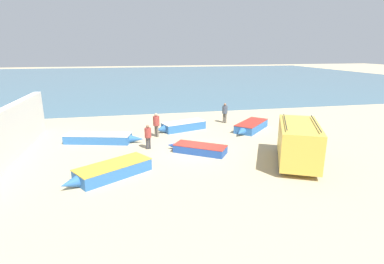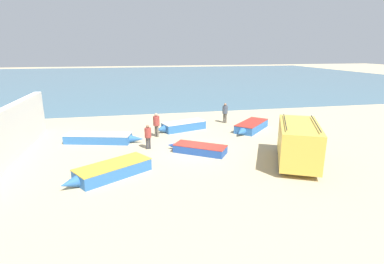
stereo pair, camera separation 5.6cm
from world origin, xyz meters
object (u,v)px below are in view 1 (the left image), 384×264
(fishing_rowboat_1, at_px, (101,138))
(fisherman_2, at_px, (225,111))
(parked_van, at_px, (298,142))
(fishing_rowboat_2, at_px, (251,126))
(fisherman_0, at_px, (156,123))
(fishing_rowboat_0, at_px, (182,126))
(fishing_rowboat_4, at_px, (111,171))
(fishing_rowboat_3, at_px, (198,149))
(fisherman_1, at_px, (148,135))

(fishing_rowboat_1, distance_m, fisherman_2, 10.97)
(parked_van, xyz_separation_m, fishing_rowboat_2, (0.29, 7.39, -0.96))
(fisherman_0, bearing_deg, fisherman_2, -13.29)
(fishing_rowboat_0, xyz_separation_m, fisherman_2, (4.15, 1.59, 0.73))
(parked_van, xyz_separation_m, fisherman_2, (-1.00, 10.21, -0.22))
(fishing_rowboat_4, bearing_deg, fisherman_0, -146.31)
(parked_van, bearing_deg, fishing_rowboat_2, 23.97)
(fishing_rowboat_1, relative_size, fisherman_2, 3.15)
(parked_van, bearing_deg, fishing_rowboat_0, 57.13)
(parked_van, distance_m, fishing_rowboat_0, 10.08)
(fishing_rowboat_1, height_order, fisherman_2, fisherman_2)
(fishing_rowboat_0, distance_m, fishing_rowboat_3, 5.60)
(fisherman_2, bearing_deg, fisherman_1, -14.45)
(fishing_rowboat_2, height_order, fisherman_1, fisherman_1)
(fishing_rowboat_0, height_order, fishing_rowboat_1, fishing_rowboat_0)
(parked_van, relative_size, fishing_rowboat_2, 1.32)
(fishing_rowboat_4, xyz_separation_m, fisherman_2, (9.37, 9.87, 0.74))
(fisherman_0, xyz_separation_m, fisherman_2, (6.35, 3.09, -0.02))
(fishing_rowboat_0, distance_m, fishing_rowboat_1, 6.50)
(fishing_rowboat_3, relative_size, fisherman_1, 2.30)
(fishing_rowboat_3, distance_m, fishing_rowboat_4, 5.92)
(fishing_rowboat_4, bearing_deg, fisherman_1, -150.91)
(fishing_rowboat_2, relative_size, fisherman_1, 2.40)
(parked_van, relative_size, fishing_rowboat_0, 1.21)
(fishing_rowboat_0, relative_size, fisherman_0, 2.37)
(fishing_rowboat_0, bearing_deg, fisherman_2, -177.74)
(fishing_rowboat_3, relative_size, fisherman_0, 2.07)
(fishing_rowboat_2, bearing_deg, fisherman_1, -26.11)
(fishing_rowboat_4, xyz_separation_m, fisherman_0, (3.03, 6.77, 0.76))
(fishing_rowboat_0, relative_size, fishing_rowboat_3, 1.15)
(fishing_rowboat_4, height_order, fisherman_0, fisherman_0)
(fishing_rowboat_1, distance_m, fisherman_0, 4.08)
(fishing_rowboat_4, distance_m, fisherman_2, 13.63)
(parked_van, distance_m, fishing_rowboat_1, 13.11)
(fisherman_1, bearing_deg, fishing_rowboat_0, -40.72)
(fisherman_1, bearing_deg, fishing_rowboat_1, 50.44)
(fishing_rowboat_0, distance_m, fishing_rowboat_2, 5.58)
(fishing_rowboat_0, xyz_separation_m, fishing_rowboat_4, (-5.22, -8.27, -0.01))
(fishing_rowboat_3, xyz_separation_m, fisherman_1, (-3.06, 1.38, 0.72))
(fishing_rowboat_2, distance_m, fisherman_0, 7.68)
(fishing_rowboat_1, distance_m, fishing_rowboat_4, 6.28)
(fishing_rowboat_0, xyz_separation_m, fishing_rowboat_3, (0.06, -5.60, -0.08))
(parked_van, height_order, fishing_rowboat_1, parked_van)
(parked_van, xyz_separation_m, fisherman_1, (-8.15, 4.40, -0.31))
(fisherman_0, bearing_deg, fishing_rowboat_2, -37.18)
(fishing_rowboat_0, relative_size, fishing_rowboat_2, 1.10)
(fishing_rowboat_0, height_order, fisherman_1, fisherman_1)
(parked_van, distance_m, fishing_rowboat_3, 6.01)
(fishing_rowboat_0, xyz_separation_m, fishing_rowboat_2, (5.45, -1.22, -0.01))
(fishing_rowboat_3, bearing_deg, fisherman_2, -85.55)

